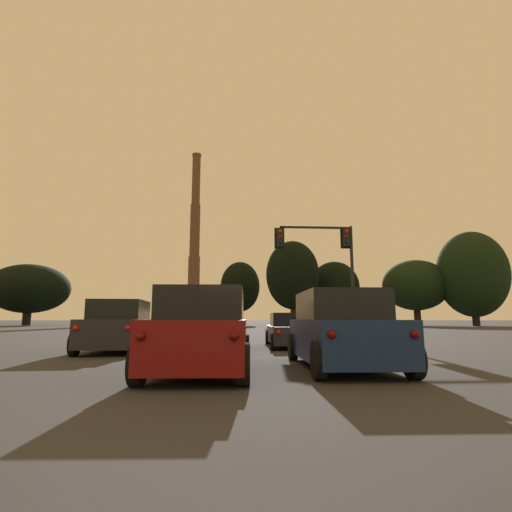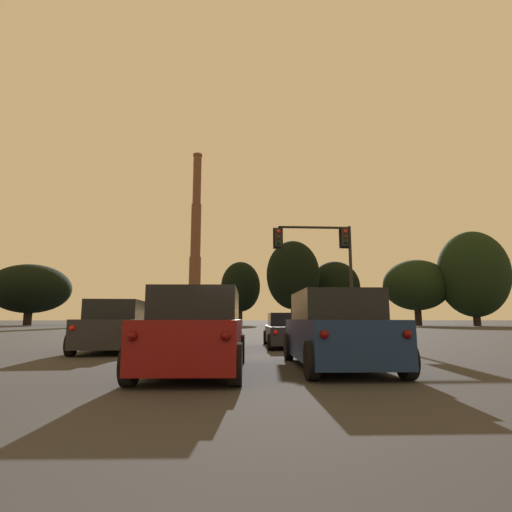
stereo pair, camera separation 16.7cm
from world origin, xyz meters
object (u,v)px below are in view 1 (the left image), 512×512
object	(u,v)px
suv_center_lane_front	(217,326)
sedan_right_lane_front	(291,331)
smokestack	(194,254)
suv_center_lane_second	(204,331)
traffic_light_overhead_right	(327,253)
suv_left_lane_front	(119,326)
suv_right_lane_second	(341,330)

from	to	relation	value
suv_center_lane_front	sedan_right_lane_front	xyz separation A→B (m)	(3.10, 1.38, -0.23)
suv_center_lane_front	smokestack	xyz separation A→B (m)	(-11.07, 117.53, 21.85)
suv_center_lane_second	traffic_light_overhead_right	size ratio (longest dim) A/B	0.76
suv_center_lane_front	sedan_right_lane_front	distance (m)	3.40
suv_left_lane_front	suv_center_lane_front	world-z (taller)	same
suv_center_lane_second	suv_center_lane_front	bearing A→B (deg)	91.52
suv_left_lane_front	traffic_light_overhead_right	size ratio (longest dim) A/B	0.76
suv_right_lane_second	suv_center_lane_second	distance (m)	3.36
traffic_light_overhead_right	sedan_right_lane_front	bearing A→B (deg)	-119.97
suv_left_lane_front	traffic_light_overhead_right	xyz separation A→B (m)	(9.74, 7.11, 4.07)
suv_right_lane_second	suv_center_lane_front	distance (m)	6.82
traffic_light_overhead_right	suv_center_lane_second	bearing A→B (deg)	-115.48
smokestack	traffic_light_overhead_right	bearing A→B (deg)	-81.19
suv_center_lane_front	smokestack	world-z (taller)	smokestack
suv_left_lane_front	traffic_light_overhead_right	bearing A→B (deg)	33.38
suv_center_lane_second	smokestack	bearing A→B (deg)	97.84
smokestack	suv_center_lane_second	bearing A→B (deg)	-84.97
suv_right_lane_second	suv_center_lane_front	bearing A→B (deg)	119.48
suv_left_lane_front	suv_center_lane_second	world-z (taller)	same
sedan_right_lane_front	smokestack	distance (m)	119.08
suv_right_lane_second	traffic_light_overhead_right	world-z (taller)	traffic_light_overhead_right
traffic_light_overhead_right	smokestack	bearing A→B (deg)	98.81
suv_center_lane_second	smokestack	distance (m)	126.45
suv_center_lane_second	sedan_right_lane_front	xyz separation A→B (m)	(3.25, 7.92, -0.23)
suv_left_lane_front	suv_center_lane_second	size ratio (longest dim) A/B	1.00
suv_center_lane_front	smokestack	size ratio (longest dim) A/B	0.09
suv_left_lane_front	suv_center_lane_front	size ratio (longest dim) A/B	1.01
suv_center_lane_second	smokestack	xyz separation A→B (m)	(-10.92, 124.07, 21.85)
suv_left_lane_front	sedan_right_lane_front	distance (m)	6.98
suv_right_lane_second	sedan_right_lane_front	world-z (taller)	suv_right_lane_second
suv_left_lane_front	smokestack	distance (m)	120.26
sedan_right_lane_front	smokestack	size ratio (longest dim) A/B	0.08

